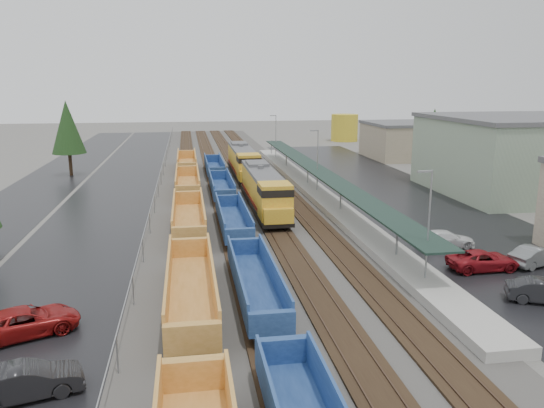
{
  "coord_description": "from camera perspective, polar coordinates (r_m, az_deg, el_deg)",
  "views": [
    {
      "loc": [
        -5.96,
        -11.38,
        13.41
      ],
      "look_at": [
        2.0,
        37.81,
        2.0
      ],
      "focal_mm": 35.0,
      "sensor_mm": 36.0,
      "label": 1
    }
  ],
  "objects": [
    {
      "name": "chainlink_fence",
      "position": [
        70.9,
        -11.93,
        3.04
      ],
      "size": [
        0.08,
        160.04,
        2.02
      ],
      "color": "gray",
      "rests_on": "ground"
    },
    {
      "name": "locomotive_lead",
      "position": [
        56.01,
        -0.84,
        1.53
      ],
      "size": [
        2.98,
        19.62,
        4.44
      ],
      "color": "black",
      "rests_on": "ground"
    },
    {
      "name": "locomotive_trail",
      "position": [
        76.56,
        -3.13,
        4.59
      ],
      "size": [
        2.98,
        19.62,
        4.44
      ],
      "color": "black",
      "rests_on": "ground"
    },
    {
      "name": "tree_east",
      "position": [
        77.56,
        16.96,
        7.21
      ],
      "size": [
        4.4,
        4.4,
        10.0
      ],
      "color": "#332316",
      "rests_on": "ground"
    },
    {
      "name": "parked_car_east_b",
      "position": [
        41.97,
        21.75,
        -5.66
      ],
      "size": [
        2.44,
        5.21,
        1.44
      ],
      "primitive_type": "imported",
      "rotation": [
        0.0,
        0.0,
        1.58
      ],
      "color": "maroon",
      "rests_on": "ground"
    },
    {
      "name": "storage_tank",
      "position": [
        127.05,
        7.8,
        8.14
      ],
      "size": [
        6.25,
        6.25,
        6.25
      ],
      "primitive_type": "cylinder",
      "color": "gold",
      "rests_on": "ground"
    },
    {
      "name": "parked_car_west_c",
      "position": [
        32.29,
        -24.92,
        -11.42
      ],
      "size": [
        4.56,
        6.14,
        1.55
      ],
      "primitive_type": "imported",
      "rotation": [
        0.0,
        0.0,
        1.98
      ],
      "color": "maroon",
      "rests_on": "ground"
    },
    {
      "name": "ballast_strip",
      "position": [
        72.87,
        -4.34,
        2.29
      ],
      "size": [
        20.0,
        160.0,
        0.08
      ],
      "primitive_type": "cube",
      "color": "#302D2B",
      "rests_on": "ground"
    },
    {
      "name": "tree_west_far",
      "position": [
        83.38,
        -21.15,
        7.72
      ],
      "size": [
        4.84,
        4.84,
        11.0
      ],
      "color": "#332316",
      "rests_on": "ground"
    },
    {
      "name": "distant_hills",
      "position": [
        228.18,
        3.73,
        9.5
      ],
      "size": [
        301.0,
        140.0,
        25.2
      ],
      "color": "#475240",
      "rests_on": "ground"
    },
    {
      "name": "east_commuter_lot",
      "position": [
        67.6,
        12.68,
        1.15
      ],
      "size": [
        16.0,
        100.0,
        0.02
      ],
      "primitive_type": "cube",
      "color": "black",
      "rests_on": "ground"
    },
    {
      "name": "trackbed",
      "position": [
        72.84,
        -4.34,
        2.38
      ],
      "size": [
        14.6,
        160.0,
        0.22
      ],
      "color": "black",
      "rests_on": "ground"
    },
    {
      "name": "parked_car_east_a",
      "position": [
        37.46,
        27.24,
        -8.39
      ],
      "size": [
        3.2,
        4.68,
        1.46
      ],
      "primitive_type": "imported",
      "rotation": [
        0.0,
        0.0,
        1.16
      ],
      "color": "black",
      "rests_on": "ground"
    },
    {
      "name": "parked_car_west_b",
      "position": [
        26.44,
        -24.86,
        -16.97
      ],
      "size": [
        2.84,
        4.94,
        1.54
      ],
      "primitive_type": "imported",
      "rotation": [
        0.0,
        0.0,
        1.85
      ],
      "color": "black",
      "rests_on": "ground"
    },
    {
      "name": "west_parking_lot",
      "position": [
        73.19,
        -16.13,
        1.83
      ],
      "size": [
        10.0,
        160.0,
        0.02
      ],
      "primitive_type": "cube",
      "color": "black",
      "rests_on": "ground"
    },
    {
      "name": "station_platform",
      "position": [
        64.56,
        4.85,
        1.53
      ],
      "size": [
        3.0,
        80.0,
        8.0
      ],
      "color": "#9E9B93",
      "rests_on": "ground"
    },
    {
      "name": "west_road",
      "position": [
        75.08,
        -23.72,
        1.52
      ],
      "size": [
        9.0,
        160.0,
        0.02
      ],
      "primitive_type": "cube",
      "color": "black",
      "rests_on": "ground"
    },
    {
      "name": "parked_car_east_e",
      "position": [
        44.49,
        26.55,
        -5.03
      ],
      "size": [
        3.05,
        4.88,
        1.52
      ],
      "primitive_type": "imported",
      "rotation": [
        0.0,
        0.0,
        1.91
      ],
      "color": "slate",
      "rests_on": "ground"
    },
    {
      "name": "well_string_blue",
      "position": [
        41.14,
        -3.25,
        -4.51
      ],
      "size": [
        2.47,
        93.44,
        2.19
      ],
      "color": "navy",
      "rests_on": "ground"
    },
    {
      "name": "well_string_yellow",
      "position": [
        40.97,
        -8.85,
        -4.56
      ],
      "size": [
        2.82,
        102.27,
        2.5
      ],
      "color": "#B57C32",
      "rests_on": "ground"
    },
    {
      "name": "parked_car_east_c",
      "position": [
        46.61,
        18.18,
        -3.61
      ],
      "size": [
        2.55,
        4.95,
        1.37
      ],
      "primitive_type": "imported",
      "rotation": [
        0.0,
        0.0,
        1.43
      ],
      "color": "silver",
      "rests_on": "ground"
    }
  ]
}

